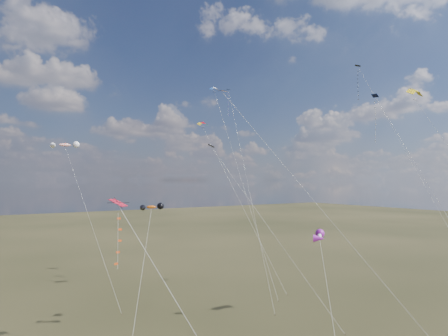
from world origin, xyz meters
TOP-DOWN VIEW (x-y plane):
  - diamond_black_high at (28.88, 18.03)m, footprint 1.36×22.09m
  - diamond_navy_tall at (10.67, 32.26)m, footprint 6.51×20.44m
  - diamond_black_mid at (0.69, 14.29)m, footprint 10.10×14.09m
  - diamond_red_low at (-19.42, 0.47)m, footprint 7.46×10.72m
  - diamond_navy_right at (15.92, 5.53)m, footprint 8.04×22.17m
  - diamond_orange_center at (-0.72, 5.66)m, footprint 11.98×21.63m
  - parafoil_yellow at (22.80, 5.08)m, footprint 5.40×21.08m
  - parafoil_blue_white at (12.39, 40.44)m, footprint 4.15×23.42m
  - parafoil_tricolor at (5.52, 33.02)m, footprint 8.04×14.06m
  - novelty_orange_black at (-9.38, 19.93)m, footprint 7.45×10.28m
  - novelty_white_purple at (-0.91, 0.23)m, footprint 6.48×8.90m
  - novelty_redwhite_stripe at (-16.05, 37.55)m, footprint 6.58×13.59m

SIDE VIEW (x-z plane):
  - novelty_white_purple at x=-0.91m, z-range 5.82..18.54m
  - diamond_red_low at x=-19.42m, z-range 5.09..21.20m
  - novelty_orange_black at x=-9.38m, z-range 6.73..21.33m
  - diamond_black_mid at x=0.69m, z-range 4.76..26.82m
  - diamond_orange_center at x=-0.72m, z-range 5.41..33.20m
  - novelty_redwhite_stripe at x=-16.05m, z-range 11.01..34.35m
  - diamond_navy_right at x=15.92m, z-range 9.71..38.39m
  - parafoil_tricolor at x=5.52m, z-range 13.15..40.92m
  - diamond_navy_tall at x=10.67m, z-range 12.16..46.15m
  - parafoil_yellow at x=22.80m, z-range 14.38..44.82m
  - diamond_black_high at x=28.88m, z-range 13.58..51.25m
  - parafoil_blue_white at x=12.39m, z-range 17.19..53.36m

